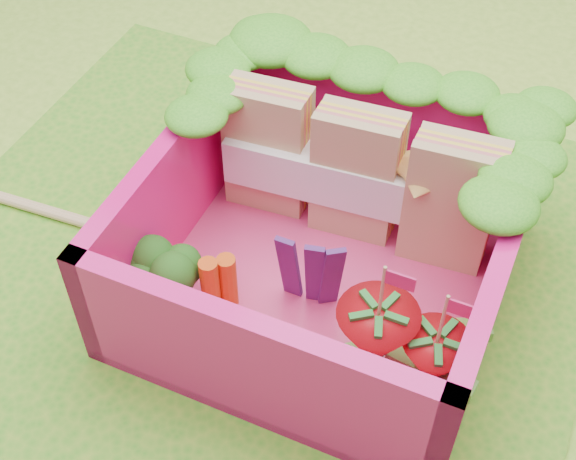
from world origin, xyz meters
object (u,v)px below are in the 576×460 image
(strawberry_right, at_px, (433,360))
(broccoli, at_px, (165,272))
(strawberry_left, at_px, (375,338))
(bento_box, at_px, (326,238))
(chopsticks, at_px, (18,202))
(sandwich_stack, at_px, (358,175))

(strawberry_right, bearing_deg, broccoli, -176.33)
(strawberry_left, height_order, strawberry_right, strawberry_left)
(broccoli, distance_m, strawberry_left, 0.78)
(broccoli, relative_size, strawberry_left, 0.59)
(bento_box, bearing_deg, strawberry_right, -29.01)
(strawberry_right, relative_size, chopsticks, 0.21)
(broccoli, relative_size, strawberry_right, 0.65)
(broccoli, distance_m, strawberry_right, 0.99)
(sandwich_stack, bearing_deg, bento_box, -91.18)
(bento_box, relative_size, broccoli, 4.21)
(bento_box, relative_size, strawberry_right, 2.74)
(bento_box, xyz_separation_m, broccoli, (-0.48, -0.34, -0.05))
(strawberry_left, bearing_deg, sandwich_stack, 116.54)
(sandwich_stack, relative_size, chopsticks, 0.48)
(bento_box, height_order, strawberry_right, bento_box)
(strawberry_right, bearing_deg, chopsticks, 175.39)
(strawberry_left, xyz_separation_m, chopsticks, (-1.64, 0.16, -0.18))
(strawberry_left, bearing_deg, chopsticks, 174.55)
(broccoli, bearing_deg, sandwich_stack, 52.63)
(bento_box, height_order, sandwich_stack, sandwich_stack)
(broccoli, distance_m, chopsticks, 0.91)
(strawberry_right, bearing_deg, bento_box, 150.99)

